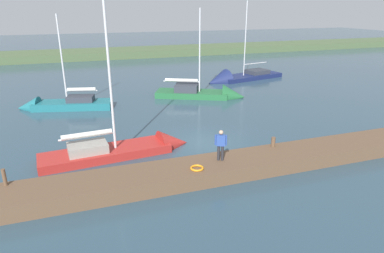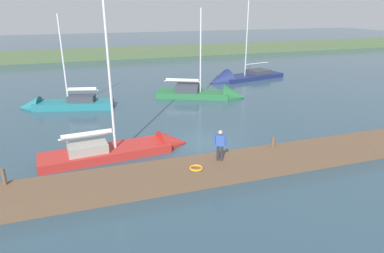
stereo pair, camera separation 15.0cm
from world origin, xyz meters
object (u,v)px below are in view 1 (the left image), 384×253
mooring_post_far (4,177)px  sailboat_mid_channel (235,79)px  mooring_post_near (273,142)px  life_ring_buoy (197,168)px  sailboat_far_left (128,150)px  sailboat_near_dock (208,95)px  sailboat_behind_pier (60,106)px  person_on_dock (221,143)px

mooring_post_far → sailboat_mid_channel: sailboat_mid_channel is taller
mooring_post_far → mooring_post_near: bearing=180.0°
life_ring_buoy → sailboat_far_left: (2.59, -4.71, -0.66)m
sailboat_near_dock → sailboat_behind_pier: bearing=-156.6°
mooring_post_near → sailboat_far_left: size_ratio=0.05×
sailboat_far_left → person_on_dock: bearing=-51.2°
life_ring_buoy → sailboat_near_dock: bearing=-113.4°
person_on_dock → sailboat_near_dock: bearing=-174.6°
sailboat_far_left → mooring_post_near: bearing=-30.0°
mooring_post_near → sailboat_behind_pier: bearing=-51.5°
mooring_post_far → life_ring_buoy: size_ratio=1.18×
sailboat_far_left → sailboat_behind_pier: sailboat_far_left is taller
sailboat_near_dock → sailboat_mid_channel: size_ratio=0.88×
sailboat_behind_pier → sailboat_mid_channel: (-19.19, -5.73, -0.09)m
sailboat_mid_channel → sailboat_behind_pier: bearing=3.6°
life_ring_buoy → sailboat_behind_pier: size_ratio=0.08×
mooring_post_near → mooring_post_far: size_ratio=0.70×
sailboat_far_left → person_on_dock: size_ratio=6.16×
mooring_post_far → person_on_dock: person_on_dock is taller
mooring_post_near → mooring_post_far: 13.42m
mooring_post_far → sailboat_near_dock: size_ratio=0.09×
sailboat_behind_pier → sailboat_near_dock: size_ratio=0.93×
sailboat_far_left → sailboat_mid_channel: sailboat_far_left is taller
mooring_post_far → sailboat_far_left: 6.87m
mooring_post_near → sailboat_mid_channel: sailboat_mid_channel is taller
life_ring_buoy → sailboat_mid_channel: bearing=-120.2°
mooring_post_near → sailboat_behind_pier: size_ratio=0.06×
sailboat_near_dock → mooring_post_near: bearing=-71.1°
sailboat_near_dock → sailboat_mid_channel: (-5.93, -6.23, -0.10)m
sailboat_mid_channel → person_on_dock: bearing=49.2°
sailboat_mid_channel → person_on_dock: sailboat_mid_channel is taller
sailboat_behind_pier → person_on_dock: (-8.09, 15.30, 1.49)m
sailboat_behind_pier → sailboat_mid_channel: sailboat_mid_channel is taller
person_on_dock → life_ring_buoy: bearing=-44.8°
sailboat_far_left → person_on_dock: (-4.05, 4.16, 1.53)m
mooring_post_near → life_ring_buoy: size_ratio=0.82×
sailboat_behind_pier → sailboat_mid_channel: 20.03m
mooring_post_near → sailboat_near_dock: 14.22m
sailboat_far_left → sailboat_near_dock: size_ratio=1.10×
mooring_post_far → sailboat_mid_channel: 29.25m
sailboat_far_left → sailboat_behind_pier: 11.85m
life_ring_buoy → sailboat_far_left: sailboat_far_left is taller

